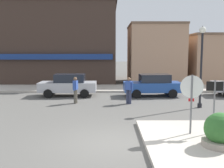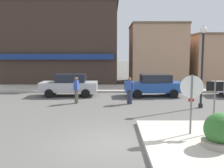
{
  "view_description": "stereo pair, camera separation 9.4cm",
  "coord_description": "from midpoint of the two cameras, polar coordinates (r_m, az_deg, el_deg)",
  "views": [
    {
      "loc": [
        -0.14,
        -8.66,
        3.1
      ],
      "look_at": [
        -0.02,
        4.5,
        1.5
      ],
      "focal_mm": 42.0,
      "sensor_mm": 36.0,
      "label": 1
    },
    {
      "loc": [
        -0.04,
        -8.66,
        3.1
      ],
      "look_at": [
        -0.02,
        4.5,
        1.5
      ],
      "focal_mm": 42.0,
      "sensor_mm": 36.0,
      "label": 2
    }
  ],
  "objects": [
    {
      "name": "parked_car_nearest",
      "position": [
        18.85,
        -9.6,
        -0.14
      ],
      "size": [
        4.01,
        1.9,
        1.56
      ],
      "color": "#B7B7BC",
      "rests_on": "ground"
    },
    {
      "name": "pedestrian_crossing_near",
      "position": [
        16.05,
        -8.13,
        -1.14
      ],
      "size": [
        0.3,
        0.56,
        1.61
      ],
      "color": "#4C473D",
      "rests_on": "ground"
    },
    {
      "name": "ground_plane",
      "position": [
        9.19,
        0.07,
        -12.76
      ],
      "size": [
        160.0,
        160.0,
        0.0
      ],
      "primitive_type": "plane",
      "color": "#5B5954"
    },
    {
      "name": "stop_sign",
      "position": [
        9.83,
        16.65,
        -2.62
      ],
      "size": [
        0.81,
        0.14,
        2.3
      ],
      "color": "slate",
      "rests_on": "ground"
    },
    {
      "name": "one_way_sign",
      "position": [
        10.22,
        21.12,
        -3.5
      ],
      "size": [
        0.6,
        0.1,
        2.1
      ],
      "color": "slate",
      "rests_on": "ground"
    },
    {
      "name": "building_storefront_left_near",
      "position": [
        27.15,
        9.14,
        6.48
      ],
      "size": [
        5.25,
        5.99,
        5.85
      ],
      "color": "tan",
      "rests_on": "ground"
    },
    {
      "name": "pedestrian_crossing_far",
      "position": [
        15.76,
        3.51,
        -1.23
      ],
      "size": [
        0.5,
        0.38,
        1.61
      ],
      "color": "#2D334C",
      "rests_on": "ground"
    },
    {
      "name": "planter",
      "position": [
        9.01,
        22.17,
        -9.95
      ],
      "size": [
        1.1,
        1.1,
        1.23
      ],
      "color": "gray",
      "rests_on": "ground"
    },
    {
      "name": "parked_car_second",
      "position": [
        18.73,
        8.75,
        -0.17
      ],
      "size": [
        4.07,
        2.0,
        1.56
      ],
      "color": "#234C9E",
      "rests_on": "ground"
    },
    {
      "name": "kerb_far",
      "position": [
        22.15,
        -0.28,
        -0.92
      ],
      "size": [
        80.0,
        4.0,
        0.15
      ],
      "primitive_type": "cube",
      "color": "beige",
      "rests_on": "ground"
    },
    {
      "name": "building_corner_shop",
      "position": [
        29.21,
        -10.53,
        8.65
      ],
      "size": [
        11.38,
        10.14,
        8.07
      ],
      "color": "#3D2D26",
      "rests_on": "ground"
    },
    {
      "name": "lamp_post",
      "position": [
        15.31,
        18.77,
        6.04
      ],
      "size": [
        0.36,
        0.36,
        4.54
      ],
      "color": "black",
      "rests_on": "ground"
    }
  ]
}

